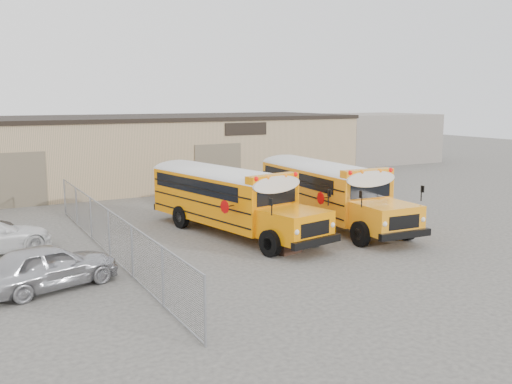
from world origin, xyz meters
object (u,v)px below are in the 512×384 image
school_bus_right (268,173)px  tarp_bundle (285,233)px  car_silver (49,266)px  school_bus_left (159,180)px

school_bus_right → tarp_bundle: size_ratio=6.89×
school_bus_right → car_silver: bearing=-144.1°
school_bus_left → tarp_bundle: size_ratio=6.96×
school_bus_left → tarp_bundle: 10.13m
school_bus_right → tarp_bundle: 10.66m
school_bus_right → tarp_bundle: (-4.68, -9.52, -0.95)m
school_bus_left → car_silver: 12.33m
school_bus_right → school_bus_left: bearing=176.2°
tarp_bundle → car_silver: size_ratio=0.35×
school_bus_left → school_bus_right: school_bus_right is taller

